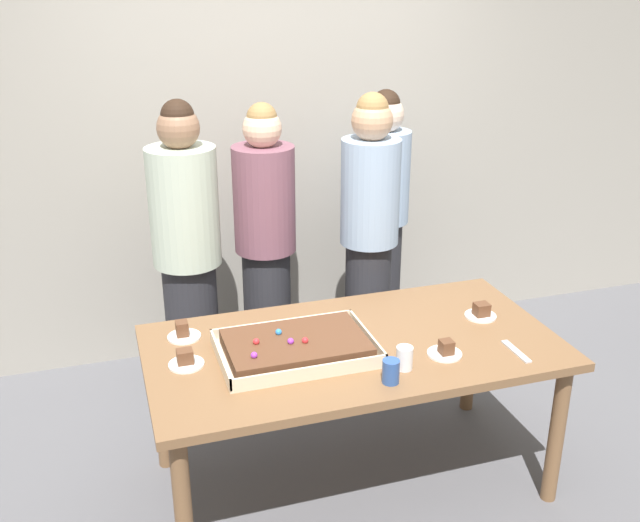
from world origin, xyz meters
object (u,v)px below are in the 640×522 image
object	(u,v)px
plated_slice_near_left	(183,333)
person_green_shirt_behind	(266,244)
plated_slice_far_right	(186,360)
drink_cup_nearest	(391,371)
person_striped_tie_right	(369,241)
plated_slice_near_right	(445,351)
plated_slice_far_left	(481,312)
sheet_cake	(296,347)
drink_cup_middle	(404,358)
cake_server_utensil	(516,351)
person_serving_front	(188,255)
party_table	(353,360)
person_far_right_suit	(382,219)

from	to	relation	value
plated_slice_near_left	person_green_shirt_behind	distance (m)	0.97
plated_slice_far_right	drink_cup_nearest	size ratio (longest dim) A/B	1.50
plated_slice_near_left	drink_cup_nearest	world-z (taller)	drink_cup_nearest
person_green_shirt_behind	person_striped_tie_right	xyz separation A→B (m)	(0.52, -0.27, 0.05)
plated_slice_near_right	person_striped_tie_right	world-z (taller)	person_striped_tie_right
plated_slice_far_left	drink_cup_nearest	world-z (taller)	drink_cup_nearest
sheet_cake	drink_cup_middle	bearing A→B (deg)	-32.36
plated_slice_far_left	cake_server_utensil	distance (m)	0.35
plated_slice_far_left	plated_slice_far_right	bearing A→B (deg)	-178.85
plated_slice_far_left	person_green_shirt_behind	world-z (taller)	person_green_shirt_behind
plated_slice_near_left	person_serving_front	world-z (taller)	person_serving_front
person_striped_tie_right	party_table	bearing A→B (deg)	13.11
party_table	sheet_cake	bearing A→B (deg)	-176.15
party_table	person_serving_front	bearing A→B (deg)	121.89
person_green_shirt_behind	person_far_right_suit	bearing A→B (deg)	108.52
drink_cup_nearest	person_serving_front	world-z (taller)	person_serving_front
plated_slice_far_left	person_striped_tie_right	xyz separation A→B (m)	(-0.29, 0.73, 0.14)
party_table	plated_slice_far_right	xyz separation A→B (m)	(-0.73, 0.04, 0.10)
plated_slice_far_right	drink_cup_nearest	distance (m)	0.86
plated_slice_far_left	person_far_right_suit	distance (m)	1.16
plated_slice_near_left	plated_slice_near_right	size ratio (longest dim) A/B	1.00
cake_server_utensil	person_green_shirt_behind	xyz separation A→B (m)	(-0.78, 1.35, 0.10)
plated_slice_near_left	person_far_right_suit	world-z (taller)	person_far_right_suit
plated_slice_near_left	drink_cup_middle	bearing A→B (deg)	-33.60
person_striped_tie_right	plated_slice_far_right	bearing A→B (deg)	-17.13
plated_slice_far_left	cake_server_utensil	world-z (taller)	plated_slice_far_left
plated_slice_far_right	cake_server_utensil	bearing A→B (deg)	-13.23
drink_cup_middle	person_striped_tie_right	bearing A→B (deg)	76.60
party_table	person_striped_tie_right	world-z (taller)	person_striped_tie_right
plated_slice_near_left	plated_slice_near_right	bearing A→B (deg)	-25.67
drink_cup_middle	drink_cup_nearest	bearing A→B (deg)	-139.06
plated_slice_far_left	cake_server_utensil	xyz separation A→B (m)	(-0.02, -0.35, -0.02)
drink_cup_middle	person_striped_tie_right	distance (m)	1.10
plated_slice_near_right	drink_cup_middle	distance (m)	0.22
drink_cup_nearest	cake_server_utensil	bearing A→B (deg)	5.83
plated_slice_far_left	drink_cup_middle	world-z (taller)	drink_cup_middle
person_green_shirt_behind	drink_cup_nearest	bearing A→B (deg)	13.71
sheet_cake	cake_server_utensil	size ratio (longest dim) A/B	3.32
plated_slice_near_right	plated_slice_far_right	distance (m)	1.10
person_striped_tie_right	cake_server_utensil	bearing A→B (deg)	52.40
drink_cup_nearest	plated_slice_near_right	bearing A→B (deg)	23.27
drink_cup_middle	plated_slice_near_left	bearing A→B (deg)	146.40
drink_cup_nearest	person_far_right_suit	bearing A→B (deg)	69.06
sheet_cake	plated_slice_near_left	xyz separation A→B (m)	(-0.44, 0.30, -0.01)
sheet_cake	drink_cup_middle	xyz separation A→B (m)	(0.40, -0.25, 0.01)
plated_slice_near_left	person_serving_front	xyz separation A→B (m)	(0.12, 0.66, 0.11)
cake_server_utensil	person_serving_front	xyz separation A→B (m)	(-1.24, 1.24, 0.13)
person_serving_front	person_far_right_suit	xyz separation A→B (m)	(1.22, 0.27, -0.01)
person_serving_front	party_table	bearing A→B (deg)	13.55
sheet_cake	plated_slice_far_right	bearing A→B (deg)	173.41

